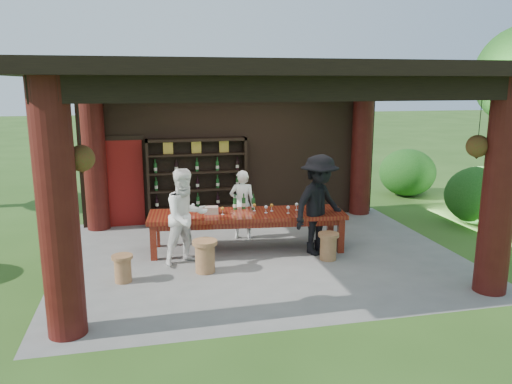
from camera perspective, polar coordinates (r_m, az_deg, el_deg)
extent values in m
plane|color=#2D5119|center=(9.58, 0.53, -7.24)|extent=(90.00, 90.00, 0.00)
cube|color=slate|center=(9.59, 0.53, -7.52)|extent=(7.40, 5.90, 0.10)
cube|color=black|center=(11.82, -2.50, 4.75)|extent=(7.00, 0.18, 3.30)
cube|color=maroon|center=(11.66, -15.06, 0.99)|extent=(0.95, 0.06, 2.00)
cylinder|color=#380C0A|center=(6.66, -21.70, -2.10)|extent=(0.50, 0.50, 3.30)
cylinder|color=#380C0A|center=(8.39, 26.07, 0.35)|extent=(0.50, 0.50, 3.30)
cylinder|color=#380C0A|center=(11.49, -18.00, 3.94)|extent=(0.50, 0.50, 3.30)
cylinder|color=#380C0A|center=(12.57, 12.00, 4.95)|extent=(0.50, 0.50, 3.30)
cube|color=black|center=(6.71, 5.34, 11.77)|extent=(6.70, 0.35, 0.35)
cube|color=black|center=(8.85, -20.11, 11.22)|extent=(0.30, 5.20, 0.30)
cube|color=black|center=(10.21, 18.41, 11.39)|extent=(0.30, 5.20, 0.30)
cube|color=black|center=(9.02, 0.57, 13.55)|extent=(7.50, 6.00, 0.20)
cylinder|color=black|center=(6.66, -19.55, 6.59)|extent=(0.01, 0.01, 0.75)
cone|color=black|center=(6.71, -19.27, 2.73)|extent=(0.32, 0.32, 0.18)
sphere|color=#1E5919|center=(6.70, -19.34, 3.66)|extent=(0.34, 0.34, 0.34)
cylinder|color=black|center=(8.23, 24.21, 7.19)|extent=(0.01, 0.01, 0.75)
cone|color=black|center=(8.28, 23.93, 4.06)|extent=(0.32, 0.32, 0.18)
sphere|color=#1E5919|center=(8.26, 23.99, 4.82)|extent=(0.34, 0.34, 0.34)
cube|color=#63140E|center=(9.70, -1.03, -2.60)|extent=(3.87, 1.35, 0.08)
cube|color=#63140E|center=(9.72, -1.03, -3.17)|extent=(3.65, 1.19, 0.12)
cube|color=#63140E|center=(9.43, -11.63, -5.68)|extent=(0.13, 0.13, 0.67)
cube|color=#63140E|center=(9.77, 9.66, -4.95)|extent=(0.13, 0.13, 0.67)
cube|color=#63140E|center=(10.16, -11.28, -4.33)|extent=(0.13, 0.13, 0.67)
cube|color=#63140E|center=(10.48, 8.48, -3.71)|extent=(0.13, 0.13, 0.67)
cylinder|color=brown|center=(8.74, -5.84, -7.52)|extent=(0.34, 0.34, 0.50)
cylinder|color=brown|center=(8.64, -5.88, -5.75)|extent=(0.43, 0.43, 0.07)
cylinder|color=brown|center=(9.38, 8.25, -6.35)|extent=(0.30, 0.30, 0.45)
cylinder|color=brown|center=(9.31, 8.30, -4.87)|extent=(0.39, 0.39, 0.06)
cylinder|color=brown|center=(8.58, -14.97, -8.63)|extent=(0.28, 0.28, 0.40)
cylinder|color=brown|center=(8.50, -15.06, -7.18)|extent=(0.35, 0.35, 0.06)
imported|color=white|center=(10.41, -1.58, -1.45)|extent=(0.60, 0.46, 1.46)
imported|color=white|center=(9.01, -8.03, -2.82)|extent=(1.04, 0.95, 1.75)
imported|color=black|center=(9.50, 7.20, -1.48)|extent=(1.43, 1.23, 1.91)
cube|color=#BF6672|center=(9.62, -5.13, -2.09)|extent=(0.28, 0.21, 0.14)
ellipsoid|color=#194C14|center=(12.64, 24.19, -0.81)|extent=(1.58, 1.58, 1.34)
ellipsoid|color=#194C14|center=(15.09, 16.89, 1.77)|extent=(1.60, 1.60, 1.36)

